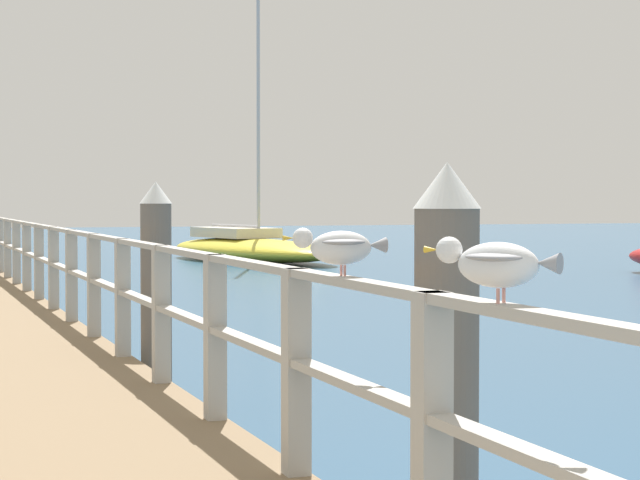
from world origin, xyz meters
The scene contains 6 objects.
pier_railing centered at (1.09, 13.58, 1.12)m, with size 0.12×25.68×1.02m.
dock_piling_near centered at (1.47, 4.67, 1.01)m, with size 0.29×0.29×2.01m.
dock_piling_far centered at (1.47, 10.81, 1.01)m, with size 0.29×0.29×2.01m.
seagull_foreground centered at (1.09, 3.49, 1.64)m, with size 0.34×0.39×0.21m.
seagull_background centered at (1.08, 4.96, 1.64)m, with size 0.48×0.18×0.21m.
boat_3 centered at (9.21, 34.61, 0.42)m, with size 4.63×8.65×10.74m.
Camera 1 is at (-0.77, -0.07, 1.85)m, focal length 68.41 mm.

